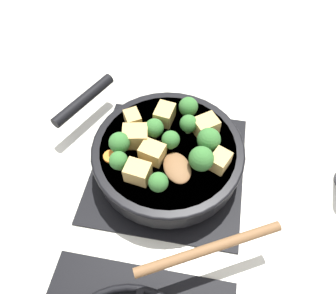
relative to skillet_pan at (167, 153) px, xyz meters
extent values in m
plane|color=silver|center=(0.00, 0.00, -0.06)|extent=(2.40, 2.40, 0.00)
cube|color=black|center=(0.00, 0.00, -0.05)|extent=(0.31, 0.31, 0.01)
torus|color=black|center=(0.00, 0.00, -0.04)|extent=(0.24, 0.24, 0.01)
cube|color=black|center=(0.00, 0.00, -0.04)|extent=(0.01, 0.23, 0.01)
cube|color=black|center=(0.00, 0.00, -0.04)|extent=(0.23, 0.01, 0.01)
cylinder|color=black|center=(0.00, 0.00, 0.00)|extent=(0.29, 0.29, 0.05)
cylinder|color=brown|center=(0.00, 0.00, 0.00)|extent=(0.26, 0.26, 0.04)
torus|color=black|center=(0.00, 0.00, 0.02)|extent=(0.30, 0.30, 0.01)
cylinder|color=black|center=(0.20, -0.10, 0.01)|extent=(0.09, 0.16, 0.02)
ellipsoid|color=brown|center=(-0.03, 0.05, 0.03)|extent=(0.07, 0.08, 0.01)
cylinder|color=brown|center=(-0.10, 0.18, 0.03)|extent=(0.22, 0.13, 0.02)
cube|color=tan|center=(0.02, -0.06, 0.04)|extent=(0.04, 0.05, 0.03)
cube|color=tan|center=(-0.07, -0.05, 0.04)|extent=(0.06, 0.05, 0.04)
cube|color=tan|center=(-0.10, 0.03, 0.04)|extent=(0.04, 0.05, 0.03)
cube|color=tan|center=(0.06, 0.01, 0.04)|extent=(0.05, 0.05, 0.04)
cube|color=tan|center=(0.08, -0.04, 0.04)|extent=(0.04, 0.04, 0.03)
cube|color=tan|center=(0.04, 0.08, 0.04)|extent=(0.05, 0.04, 0.03)
cube|color=tan|center=(0.02, 0.03, 0.04)|extent=(0.05, 0.04, 0.03)
cylinder|color=#709956|center=(-0.01, 0.09, 0.03)|extent=(0.01, 0.01, 0.01)
sphere|color=#387533|center=(-0.01, 0.09, 0.05)|extent=(0.03, 0.03, 0.03)
cylinder|color=#709956|center=(-0.01, 0.00, 0.03)|extent=(0.01, 0.01, 0.01)
sphere|color=#387533|center=(-0.01, 0.00, 0.05)|extent=(0.03, 0.03, 0.03)
cylinder|color=#709956|center=(-0.03, -0.04, 0.03)|extent=(0.01, 0.01, 0.01)
sphere|color=#387533|center=(-0.03, -0.04, 0.05)|extent=(0.03, 0.03, 0.03)
cylinder|color=#709956|center=(0.03, -0.02, 0.03)|extent=(0.01, 0.01, 0.01)
sphere|color=#387533|center=(0.03, -0.02, 0.05)|extent=(0.04, 0.04, 0.04)
cylinder|color=#709956|center=(0.08, 0.06, 0.03)|extent=(0.01, 0.01, 0.01)
sphere|color=#387533|center=(0.08, 0.06, 0.05)|extent=(0.03, 0.03, 0.03)
cylinder|color=#709956|center=(-0.03, -0.08, 0.03)|extent=(0.01, 0.01, 0.01)
sphere|color=#387533|center=(-0.03, -0.08, 0.05)|extent=(0.04, 0.04, 0.04)
cylinder|color=#709956|center=(-0.08, -0.01, 0.03)|extent=(0.01, 0.01, 0.01)
sphere|color=#387533|center=(-0.08, -0.01, 0.05)|extent=(0.04, 0.04, 0.04)
cylinder|color=#709956|center=(-0.07, 0.04, 0.03)|extent=(0.01, 0.01, 0.01)
sphere|color=#387533|center=(-0.07, 0.04, 0.05)|extent=(0.05, 0.05, 0.05)
cylinder|color=#709956|center=(0.08, 0.03, 0.03)|extent=(0.01, 0.01, 0.01)
sphere|color=#387533|center=(0.08, 0.03, 0.05)|extent=(0.04, 0.04, 0.04)
cylinder|color=orange|center=(0.02, -0.10, 0.02)|extent=(0.02, 0.02, 0.01)
cylinder|color=orange|center=(0.10, 0.04, 0.02)|extent=(0.03, 0.03, 0.01)
camera|label=1|loc=(-0.07, 0.36, 0.53)|focal=35.00mm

